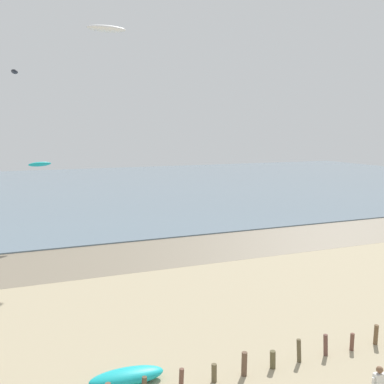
{
  "coord_description": "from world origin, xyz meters",
  "views": [
    {
      "loc": [
        -5.35,
        -8.92,
        9.08
      ],
      "look_at": [
        3.42,
        12.03,
        5.97
      ],
      "focal_mm": 43.6,
      "sensor_mm": 36.0,
      "label": 1
    }
  ],
  "objects_px": {
    "kite_aloft_1": "(14,72)",
    "grounded_kite": "(127,377)",
    "kite_aloft_2": "(40,164)",
    "kite_aloft_4": "(106,29)"
  },
  "relations": [
    {
      "from": "kite_aloft_1",
      "to": "kite_aloft_2",
      "type": "bearing_deg",
      "value": 177.37
    },
    {
      "from": "grounded_kite",
      "to": "kite_aloft_1",
      "type": "relative_size",
      "value": 1.23
    },
    {
      "from": "kite_aloft_4",
      "to": "kite_aloft_2",
      "type": "bearing_deg",
      "value": 150.46
    },
    {
      "from": "kite_aloft_1",
      "to": "grounded_kite",
      "type": "bearing_deg",
      "value": 176.69
    },
    {
      "from": "kite_aloft_1",
      "to": "kite_aloft_2",
      "type": "xyz_separation_m",
      "value": [
        0.88,
        -16.79,
        -8.98
      ]
    },
    {
      "from": "kite_aloft_2",
      "to": "kite_aloft_4",
      "type": "xyz_separation_m",
      "value": [
        5.04,
        -2.63,
        10.32
      ]
    },
    {
      "from": "kite_aloft_2",
      "to": "grounded_kite",
      "type": "bearing_deg",
      "value": -110.21
    },
    {
      "from": "grounded_kite",
      "to": "kite_aloft_2",
      "type": "xyz_separation_m",
      "value": [
        -0.75,
        23.61,
        5.98
      ]
    },
    {
      "from": "kite_aloft_1",
      "to": "kite_aloft_4",
      "type": "relative_size",
      "value": 0.72
    },
    {
      "from": "kite_aloft_4",
      "to": "kite_aloft_1",
      "type": "bearing_deg",
      "value": 104.95
    }
  ]
}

